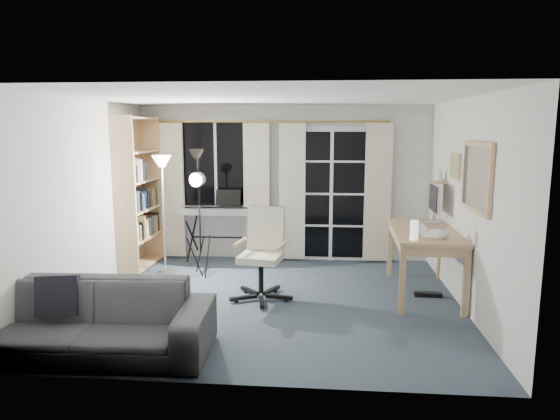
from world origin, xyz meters
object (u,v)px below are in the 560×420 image
Objects in this scene: studio_light at (198,192)px; monitor at (435,199)px; torchiere_lamp at (162,179)px; desk at (425,238)px; office_chair at (264,245)px; mug at (443,233)px; bookshelf at (135,197)px; keyboard_piano at (227,212)px; sofa at (87,308)px.

studio_light reaches higher than monitor.
desk is at bearing -9.27° from torchiere_lamp.
office_chair reaches higher than mug.
torchiere_lamp reaches higher than studio_light.
monitor is (4.21, -0.45, 0.08)m from bookshelf.
studio_light is (-0.25, -0.78, 0.41)m from keyboard_piano.
studio_light is 2.61m from sofa.
keyboard_piano reaches higher than desk.
sofa is (-1.42, -1.73, -0.21)m from office_chair.
office_chair is at bearing -27.42° from bookshelf.
torchiere_lamp is at bearing -137.59° from keyboard_piano.
bookshelf is at bearing 167.69° from studio_light.
monitor is 4.40× the size of mug.
sofa reaches higher than desk.
torchiere_lamp is 2.70m from sofa.
keyboard_piano is 0.92× the size of desk.
desk is at bearing -25.66° from keyboard_piano.
office_chair is 8.19× the size of mug.
monitor is at bearing 8.22° from studio_light.
sofa is (-0.43, -2.46, -0.76)m from studio_light.
bookshelf is 1.49× the size of studio_light.
torchiere_lamp is 0.75× the size of sofa.
office_chair is 2.10m from mug.
studio_light is (0.52, -0.07, -0.16)m from torchiere_lamp.
bookshelf reaches higher than monitor.
keyboard_piano is at bearing 17.96° from bookshelf.
keyboard_piano is at bearing 166.20° from monitor.
keyboard_piano is at bearing 156.86° from desk.
studio_light is 0.95× the size of desk.
keyboard_piano is at bearing 81.59° from studio_light.
mug is 3.82m from sofa.
torchiere_lamp is at bearing 163.38° from mug.
bookshelf reaches higher than mug.
keyboard_piano is 10.65× the size of mug.
torchiere_lamp is 1.85m from office_chair.
bookshelf reaches higher than desk.
monitor reaches higher than desk.
bookshelf is 2.37m from office_chair.
torchiere_lamp reaches higher than office_chair.
keyboard_piano is at bearing 75.93° from sofa.
mug is (4.11, -1.40, -0.17)m from bookshelf.
monitor reaches higher than office_chair.
sofa is at bearing -157.18° from mug.
torchiere_lamp is 3.58m from desk.
monitor is (2.17, 0.69, 0.49)m from office_chair.
torchiere_lamp is at bearing -30.32° from bookshelf.
monitor is 4.38m from sofa.
torchiere_lamp is 12.46× the size of mug.
sofa is at bearing -88.06° from torchiere_lamp.
desk is (4.01, -0.90, -0.33)m from bookshelf.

